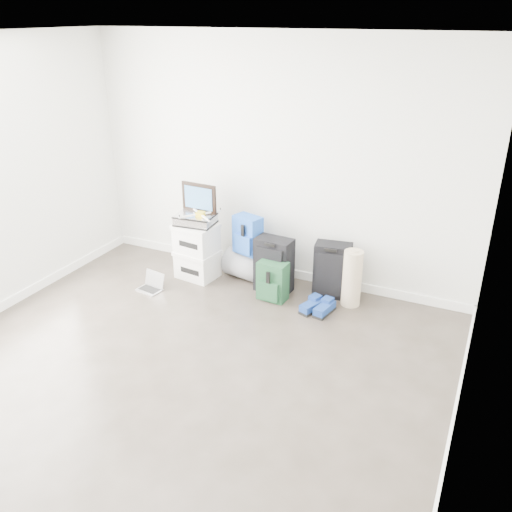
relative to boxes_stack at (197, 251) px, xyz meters
The scene contains 14 objects.
ground 2.21m from the boxes_stack, 68.67° to the right, with size 5.00×5.00×0.00m, color #332C25.
room_envelope 2.58m from the boxes_stack, 68.50° to the right, with size 4.52×5.02×2.71m.
boxes_stack is the anchor object (origin of this frame).
briefcase 0.39m from the boxes_stack, ahead, with size 0.42×0.31×0.12m, color #B2B2B7.
painting 0.62m from the boxes_stack, 90.00° to the left, with size 0.44×0.06×0.33m.
drone 0.48m from the boxes_stack, 14.04° to the right, with size 0.42×0.42×0.05m.
duffel_bag 0.62m from the boxes_stack, 19.68° to the left, with size 0.34×0.34×0.55m, color gray.
blue_backpack 0.63m from the boxes_stack, 16.87° to the left, with size 0.36×0.31×0.44m.
large_suitcase 0.94m from the boxes_stack, ahead, with size 0.41×0.28×0.62m.
green_backpack 1.03m from the boxes_stack, ahead, with size 0.32×0.25×0.43m.
carry_on 1.57m from the boxes_stack, ahead, with size 0.42×0.30×0.61m.
shoes 1.59m from the boxes_stack, ahead, with size 0.33×0.32×0.10m.
rolled_rug 1.81m from the boxes_stack, ahead, with size 0.20×0.20×0.62m, color tan.
laptop 0.65m from the boxes_stack, 121.76° to the right, with size 0.30×0.24×0.19m.
Camera 1 is at (2.25, -2.85, 2.86)m, focal length 38.00 mm.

